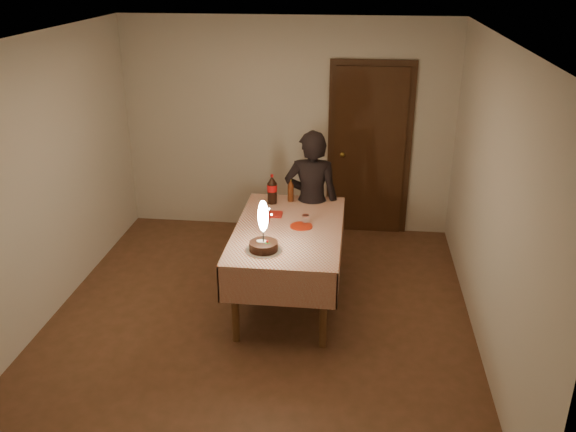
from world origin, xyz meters
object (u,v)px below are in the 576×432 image
object	(u,v)px
clear_cup	(306,220)
photographer	(311,202)
birthday_cake	(263,237)
red_cup	(265,218)
dining_table	(289,238)
amber_bottle_left	(291,191)
cola_bottle	(272,189)
red_plate	(301,226)

from	to	relation	value
clear_cup	photographer	size ratio (longest dim) A/B	0.06
birthday_cake	red_cup	size ratio (longest dim) A/B	4.77
dining_table	photographer	distance (m)	0.75
red_cup	amber_bottle_left	distance (m)	0.63
birthday_cake	cola_bottle	distance (m)	1.13
birthday_cake	red_plate	size ratio (longest dim) A/B	2.17
birthday_cake	photographer	distance (m)	1.29
red_cup	clear_cup	distance (m)	0.39
dining_table	photographer	xyz separation A→B (m)	(0.16, 0.73, 0.09)
photographer	amber_bottle_left	bearing A→B (deg)	-170.36
clear_cup	cola_bottle	world-z (taller)	cola_bottle
birthday_cake	photographer	bearing A→B (deg)	75.43
red_plate	cola_bottle	distance (m)	0.69
red_cup	clear_cup	world-z (taller)	red_cup
clear_cup	amber_bottle_left	xyz separation A→B (m)	(-0.21, 0.58, 0.07)
red_cup	clear_cup	bearing A→B (deg)	2.41
dining_table	clear_cup	bearing A→B (deg)	35.04
birthday_cake	photographer	size ratio (longest dim) A/B	0.30
red_cup	photographer	world-z (taller)	photographer
amber_bottle_left	cola_bottle	bearing A→B (deg)	-156.97
clear_cup	cola_bottle	bearing A→B (deg)	128.56
red_plate	clear_cup	distance (m)	0.09
red_plate	amber_bottle_left	xyz separation A→B (m)	(-0.18, 0.65, 0.11)
cola_bottle	photographer	world-z (taller)	photographer
cola_bottle	amber_bottle_left	bearing A→B (deg)	23.03
cola_bottle	red_cup	bearing A→B (deg)	-89.26
clear_cup	amber_bottle_left	distance (m)	0.62
red_plate	clear_cup	size ratio (longest dim) A/B	2.44
red_plate	photographer	world-z (taller)	photographer
clear_cup	photographer	world-z (taller)	photographer
birthday_cake	cola_bottle	size ratio (longest dim) A/B	1.50
clear_cup	amber_bottle_left	size ratio (longest dim) A/B	0.35
red_plate	birthday_cake	bearing A→B (deg)	-116.70
clear_cup	dining_table	bearing A→B (deg)	-144.96
red_plate	red_cup	world-z (taller)	red_cup
clear_cup	photographer	xyz separation A→B (m)	(0.01, 0.62, -0.06)
clear_cup	red_plate	bearing A→B (deg)	-117.78
red_plate	cola_bottle	world-z (taller)	cola_bottle
dining_table	red_plate	xyz separation A→B (m)	(0.12, 0.04, 0.11)
birthday_cake	red_cup	distance (m)	0.62
cola_bottle	red_plate	bearing A→B (deg)	-57.46
cola_bottle	amber_bottle_left	world-z (taller)	cola_bottle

